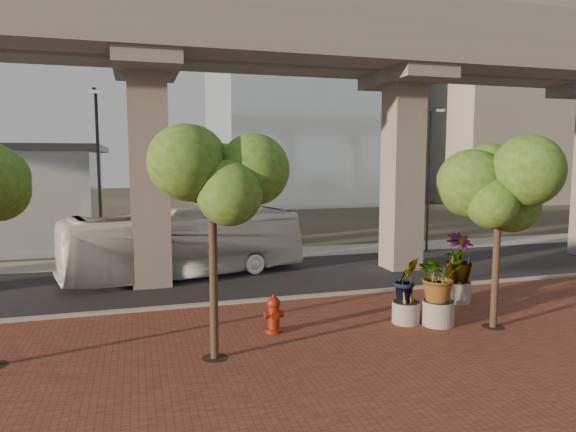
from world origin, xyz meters
name	(u,v)px	position (x,y,z in m)	size (l,w,h in m)	color
ground	(298,286)	(0.00, 0.00, 0.00)	(160.00, 160.00, 0.00)	#312D24
brick_plaza	(384,353)	(0.00, -8.00, 0.03)	(70.00, 13.00, 0.06)	brown
asphalt_road	(285,276)	(0.00, 2.00, 0.02)	(90.00, 8.00, 0.04)	black
curb_strip	(313,297)	(0.00, -2.00, 0.08)	(70.00, 0.25, 0.16)	#A09C95
far_sidewalk	(258,255)	(0.00, 7.50, 0.03)	(90.00, 3.00, 0.06)	#A09C95
transit_viaduct	(285,118)	(0.00, 2.00, 7.29)	(72.00, 5.60, 12.40)	gray
midrise_block	(495,107)	(38.00, 36.00, 12.00)	(18.00, 16.00, 24.00)	gray
transit_bus	(186,244)	(-4.41, 3.12, 1.54)	(2.60, 11.08, 3.09)	white
fire_hydrant	(274,314)	(-2.55, -5.50, 0.63)	(0.60, 0.54, 1.20)	maroon
planter_front	(439,279)	(2.78, -6.34, 1.58)	(2.28, 2.28, 2.51)	gray
planter_right	(458,261)	(5.00, -4.18, 1.65)	(2.45, 2.45, 2.62)	gray
planter_left	(407,283)	(1.88, -5.85, 1.40)	(2.01, 2.01, 2.22)	gray
street_tree_near_west	(212,180)	(-4.64, -7.08, 4.90)	(3.86, 3.86, 6.62)	#483B29
street_tree_near_east	(499,190)	(4.37, -7.05, 4.49)	(3.40, 3.40, 6.00)	#483B29
streetlamp_west	(98,168)	(-8.24, 5.45, 5.03)	(0.43, 1.25, 8.62)	#28282D
streetlamp_east	(430,170)	(9.85, 5.72, 4.83)	(0.41, 1.20, 8.28)	#333338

